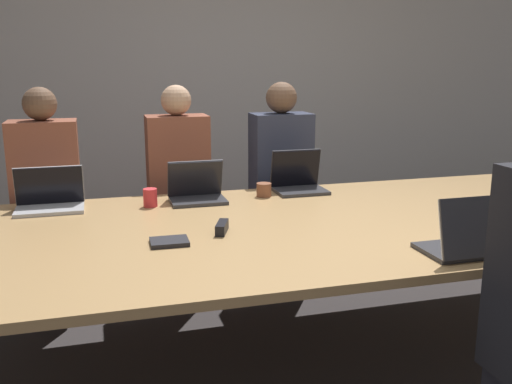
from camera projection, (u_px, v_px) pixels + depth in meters
name	position (u px, v px, depth m)	size (l,w,h in m)	color
ground_plane	(311.00, 357.00, 3.06)	(24.00, 24.00, 0.00)	#383333
curtain_wall	(215.00, 78.00, 5.03)	(12.00, 0.06, 2.80)	#BCB7B2
conference_table	(314.00, 230.00, 2.90)	(4.31, 1.62, 0.76)	tan
laptop_far_midleft	(197.00, 189.00, 3.30)	(0.32, 0.23, 0.23)	#333338
person_far_midleft	(179.00, 195.00, 3.81)	(0.40, 0.24, 1.41)	#2D2D38
cup_far_midleft	(150.00, 198.00, 3.18)	(0.08, 0.08, 0.10)	red
laptop_far_left	(50.00, 197.00, 3.12)	(0.36, 0.23, 0.23)	#B7B7BC
person_far_left	(48.00, 207.00, 3.50)	(0.40, 0.24, 1.41)	#2D2D38
laptop_near_midright	(465.00, 239.00, 2.37)	(0.31, 0.26, 0.26)	#333338
laptop_far_center	(298.00, 179.00, 3.56)	(0.32, 0.25, 0.26)	#333338
person_far_center	(281.00, 189.00, 3.95)	(0.40, 0.24, 1.42)	#2D2D38
cup_far_center	(264.00, 190.00, 3.42)	(0.09, 0.09, 0.08)	brown
stapler	(222.00, 227.00, 2.71)	(0.09, 0.16, 0.05)	black
notebook	(169.00, 242.00, 2.54)	(0.17, 0.14, 0.02)	#232328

